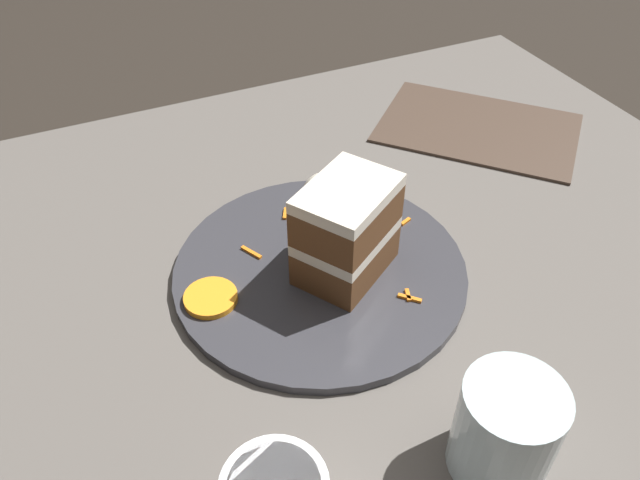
{
  "coord_description": "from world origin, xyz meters",
  "views": [
    {
      "loc": [
        -0.25,
        -0.41,
        0.49
      ],
      "look_at": [
        -0.05,
        0.01,
        0.07
      ],
      "focal_mm": 35.0,
      "sensor_mm": 36.0,
      "label": 1
    }
  ],
  "objects_px": {
    "plate": "(320,270)",
    "menu_card": "(478,128)",
    "cake_slice": "(348,233)",
    "drinking_glass": "(504,435)",
    "orange_garnish": "(211,298)",
    "cream_dollop": "(323,193)"
  },
  "relations": [
    {
      "from": "menu_card",
      "to": "plate",
      "type": "bearing_deg",
      "value": 164.65
    },
    {
      "from": "cake_slice",
      "to": "orange_garnish",
      "type": "height_order",
      "value": "cake_slice"
    },
    {
      "from": "plate",
      "to": "menu_card",
      "type": "xyz_separation_m",
      "value": [
        0.32,
        0.17,
        -0.0
      ]
    },
    {
      "from": "orange_garnish",
      "to": "plate",
      "type": "bearing_deg",
      "value": -0.53
    },
    {
      "from": "plate",
      "to": "cake_slice",
      "type": "bearing_deg",
      "value": -39.34
    },
    {
      "from": "drinking_glass",
      "to": "cream_dollop",
      "type": "bearing_deg",
      "value": 89.24
    },
    {
      "from": "plate",
      "to": "orange_garnish",
      "type": "bearing_deg",
      "value": 179.47
    },
    {
      "from": "cake_slice",
      "to": "menu_card",
      "type": "relative_size",
      "value": 0.46
    },
    {
      "from": "orange_garnish",
      "to": "menu_card",
      "type": "bearing_deg",
      "value": 20.95
    },
    {
      "from": "cake_slice",
      "to": "menu_card",
      "type": "bearing_deg",
      "value": -90.52
    },
    {
      "from": "plate",
      "to": "cake_slice",
      "type": "xyz_separation_m",
      "value": [
        0.02,
        -0.02,
        0.06
      ]
    },
    {
      "from": "menu_card",
      "to": "drinking_glass",
      "type": "bearing_deg",
      "value": -167.08
    },
    {
      "from": "plate",
      "to": "drinking_glass",
      "type": "xyz_separation_m",
      "value": [
        0.04,
        -0.25,
        0.03
      ]
    },
    {
      "from": "orange_garnish",
      "to": "drinking_glass",
      "type": "relative_size",
      "value": 0.59
    },
    {
      "from": "plate",
      "to": "cream_dollop",
      "type": "bearing_deg",
      "value": 63.34
    },
    {
      "from": "plate",
      "to": "orange_garnish",
      "type": "distance_m",
      "value": 0.12
    },
    {
      "from": "plate",
      "to": "drinking_glass",
      "type": "distance_m",
      "value": 0.26
    },
    {
      "from": "plate",
      "to": "cream_dollop",
      "type": "xyz_separation_m",
      "value": [
        0.04,
        0.08,
        0.03
      ]
    },
    {
      "from": "drinking_glass",
      "to": "menu_card",
      "type": "xyz_separation_m",
      "value": [
        0.28,
        0.42,
        -0.04
      ]
    },
    {
      "from": "drinking_glass",
      "to": "cake_slice",
      "type": "bearing_deg",
      "value": 93.74
    },
    {
      "from": "orange_garnish",
      "to": "drinking_glass",
      "type": "bearing_deg",
      "value": -58.47
    },
    {
      "from": "cream_dollop",
      "to": "drinking_glass",
      "type": "distance_m",
      "value": 0.34
    }
  ]
}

